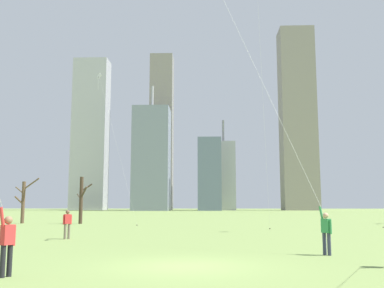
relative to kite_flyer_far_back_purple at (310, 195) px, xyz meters
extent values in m
plane|color=#7A934C|center=(-4.90, -3.88, -2.32)|extent=(400.00, 400.00, 0.00)
cylinder|color=black|center=(-9.53, -6.10, -1.90)|extent=(0.14, 0.14, 0.85)
cylinder|color=black|center=(-9.63, -6.29, -1.90)|extent=(0.14, 0.14, 0.85)
cube|color=red|center=(-9.58, -6.20, -1.20)|extent=(0.33, 0.39, 0.54)
sphere|color=#9E7051|center=(-9.58, -6.20, -0.81)|extent=(0.22, 0.22, 0.22)
cylinder|color=red|center=(-9.49, -6.01, -1.23)|extent=(0.09, 0.09, 0.55)
cylinder|color=red|center=(-9.67, -6.38, -0.73)|extent=(0.17, 0.22, 0.56)
cylinder|color=#33384C|center=(0.48, -0.72, -1.90)|extent=(0.14, 0.14, 0.85)
cylinder|color=#33384C|center=(0.35, -0.55, -1.90)|extent=(0.14, 0.14, 0.85)
cube|color=#338C4C|center=(0.42, -0.64, -1.20)|extent=(0.36, 0.39, 0.54)
sphere|color=tan|center=(0.42, -0.64, -0.81)|extent=(0.22, 0.22, 0.22)
cylinder|color=#338C4C|center=(0.54, -0.80, -1.23)|extent=(0.09, 0.09, 0.55)
cylinder|color=#338C4C|center=(0.29, -0.47, -0.73)|extent=(0.19, 0.22, 0.56)
cylinder|color=silver|center=(-1.58, 2.39, 5.49)|extent=(3.76, 5.73, 11.93)
cylinder|color=#726656|center=(-12.26, 6.80, -1.90)|extent=(0.14, 0.14, 0.85)
cylinder|color=#726656|center=(-12.09, 6.94, -1.90)|extent=(0.14, 0.14, 0.85)
cube|color=red|center=(-12.17, 6.87, -1.20)|extent=(0.39, 0.36, 0.54)
sphere|color=brown|center=(-12.17, 6.87, -0.81)|extent=(0.22, 0.22, 0.22)
cylinder|color=red|center=(-12.34, 6.74, -1.23)|extent=(0.09, 0.09, 0.55)
cylinder|color=red|center=(-12.01, 7.00, -1.23)|extent=(0.09, 0.09, 0.55)
cylinder|color=#3F3833|center=(10.48, 20.06, -2.28)|extent=(0.10, 0.10, 0.08)
cylinder|color=silver|center=(-0.08, 15.25, 12.48)|extent=(1.47, 4.44, 29.52)
cylinder|color=#3F3833|center=(0.65, 17.47, -2.28)|extent=(0.10, 0.10, 0.08)
cube|color=white|center=(-15.37, 25.25, 12.70)|extent=(0.63, 0.60, 0.81)
cylinder|color=black|center=(-15.37, 25.25, 12.70)|extent=(0.11, 0.22, 0.51)
cylinder|color=white|center=(-15.43, 25.13, 11.81)|extent=(0.02, 0.02, 1.16)
cylinder|color=silver|center=(-13.12, 24.20, 5.21)|extent=(4.52, 2.11, 14.98)
cylinder|color=#3F3833|center=(-10.86, 23.15, -2.28)|extent=(0.10, 0.10, 0.08)
cylinder|color=#423326|center=(-17.20, 26.55, 0.05)|extent=(0.37, 0.37, 4.75)
cylinder|color=#423326|center=(-16.82, 26.17, 0.85)|extent=(0.98, 0.99, 1.20)
cylinder|color=#423326|center=(-17.65, 27.37, 0.40)|extent=(1.02, 1.72, 0.72)
cylinder|color=#423326|center=(-16.67, 26.61, 1.33)|extent=(1.15, 0.27, 0.84)
cylinder|color=brown|center=(-23.55, 27.40, -0.16)|extent=(0.36, 0.36, 4.33)
cylinder|color=brown|center=(-22.70, 27.23, 1.76)|extent=(1.80, 0.50, 1.24)
cylinder|color=brown|center=(-23.88, 27.16, 1.09)|extent=(0.80, 0.62, 0.78)
cylinder|color=brown|center=(-23.89, 27.14, 0.05)|extent=(0.88, 0.72, 0.91)
cube|color=#B2B2B7|center=(-46.46, 135.05, 24.58)|extent=(11.99, 7.74, 53.80)
cube|color=gray|center=(26.45, 133.27, 29.35)|extent=(11.68, 9.53, 63.35)
cube|color=gray|center=(-22.77, 122.14, 14.21)|extent=(11.54, 10.48, 33.07)
cylinder|color=#99999E|center=(-22.77, 122.14, 34.48)|extent=(0.80, 0.80, 7.47)
cube|color=slate|center=(-4.15, 122.31, 9.29)|extent=(7.48, 5.42, 23.22)
cube|color=gray|center=(-21.71, 141.07, 26.20)|extent=(8.27, 8.26, 57.04)
cube|color=#B2B2B7|center=(0.71, 136.27, 9.38)|extent=(7.89, 11.87, 23.39)
cylinder|color=#99999E|center=(0.71, 136.27, 25.19)|extent=(0.80, 0.80, 8.24)
camera|label=1|loc=(-4.08, -18.19, -0.39)|focal=41.28mm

